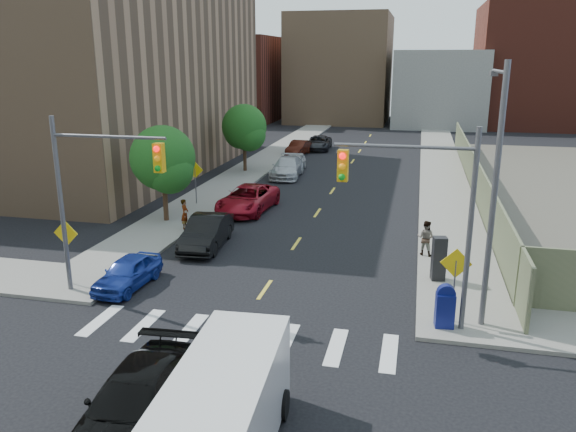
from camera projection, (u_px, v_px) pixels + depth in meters
The scene contains 30 objects.
ground at pixel (187, 404), 15.20m from camera, with size 160.00×160.00×0.00m, color black.
sidewalk_nw at pixel (279, 151), 55.77m from camera, with size 3.50×73.00×0.15m, color gray.
sidewalk_ne at pixel (440, 157), 52.39m from camera, with size 3.50×73.00×0.15m, color gray.
fence_north at pixel (474, 174), 39.02m from camera, with size 0.12×44.00×2.50m, color #71704F.
building_nw at pixel (76, 71), 45.95m from camera, with size 22.00×30.00×16.00m, color #8C6B4C.
bg_bldg_west at pixel (233, 79), 83.98m from camera, with size 14.00×18.00×12.00m, color #592319.
bg_bldg_midwest at pixel (341, 69), 81.96m from camera, with size 14.00×16.00×15.00m, color #8C6B4C.
bg_bldg_center at pixel (439, 88), 77.71m from camera, with size 12.00×16.00×10.00m, color gray.
bg_bldg_east at pixel (547, 66), 75.72m from camera, with size 18.00×18.00×16.00m, color #592319.
signal_nw at pixel (95, 184), 20.90m from camera, with size 4.59×0.30×7.00m.
signal_ne at pixel (424, 201), 18.29m from camera, with size 4.59×0.30×7.00m.
streetlight_ne at pixel (494, 178), 18.46m from camera, with size 0.25×3.70×9.00m.
warn_sign_nw at pixel (67, 240), 22.46m from camera, with size 1.06×0.06×2.83m.
warn_sign_ne at pixel (455, 272), 19.18m from camera, with size 1.06×0.06×2.83m.
warn_sign_midwest at pixel (195, 175), 35.11m from camera, with size 1.06×0.06×2.83m.
tree_west_near at pixel (163, 162), 31.04m from camera, with size 3.66×3.64×5.52m.
tree_west_far at pixel (244, 130), 45.10m from camera, with size 3.66×3.64×5.52m.
parked_car_blue at pixel (128, 273), 22.79m from camera, with size 1.50×3.72×1.27m, color navy.
parked_car_black at pixel (207, 232), 27.61m from camera, with size 1.65×4.72×1.56m, color black.
parked_car_red at pixel (248, 199), 34.11m from camera, with size 2.59×5.63×1.56m, color maroon.
parked_car_silver at pixel (287, 167), 43.95m from camera, with size 2.16×5.31×1.54m, color #B0B3B8.
parked_car_white at pixel (294, 162), 46.45m from camera, with size 1.70×4.22×1.44m, color silver.
parked_car_maroon at pixel (299, 148), 53.96m from camera, with size 1.46×4.17×1.37m, color #3B140B.
parked_car_grey at pixel (319, 143), 57.11m from camera, with size 2.33×5.05×1.40m, color black.
black_sedan at pixel (136, 402), 14.01m from camera, with size 2.11×5.20×1.51m, color black.
cargo_van at pixel (227, 406), 12.94m from camera, with size 2.52×5.53×2.48m.
mailbox at pixel (445, 306), 19.08m from camera, with size 0.68×0.55×1.54m.
payphone at pixel (439, 259), 23.10m from camera, with size 0.55×0.45×1.85m, color black.
pedestrian_west at pixel (185, 214), 30.13m from camera, with size 0.59×0.39×1.62m, color gray.
pedestrian_east at pixel (426, 238), 26.07m from camera, with size 0.80×0.63×1.65m, color gray.
Camera 1 is at (5.68, -12.28, 9.04)m, focal length 35.00 mm.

